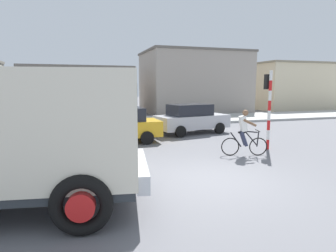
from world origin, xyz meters
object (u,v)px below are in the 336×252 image
(car_red_near, at_px, (117,125))
(cyclist, at_px, (244,133))
(truck_foreground, at_px, (8,132))
(car_white_mid, at_px, (191,118))
(traffic_light_pole, at_px, (269,99))

(car_red_near, bearing_deg, cyclist, -42.94)
(cyclist, relative_size, car_red_near, 0.43)
(truck_foreground, height_order, car_red_near, truck_foreground)
(truck_foreground, distance_m, car_white_mid, 10.95)
(car_white_mid, bearing_deg, car_red_near, -160.98)
(car_red_near, distance_m, car_white_mid, 4.49)
(cyclist, height_order, car_white_mid, cyclist)
(car_white_mid, bearing_deg, traffic_light_pole, -72.14)
(truck_foreground, height_order, traffic_light_pole, traffic_light_pole)
(traffic_light_pole, bearing_deg, car_red_near, 151.10)
(cyclist, bearing_deg, traffic_light_pole, 25.86)
(car_white_mid, bearing_deg, cyclist, -90.45)
(cyclist, distance_m, car_white_mid, 5.37)
(truck_foreground, height_order, car_white_mid, truck_foreground)
(cyclist, distance_m, car_red_near, 5.74)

